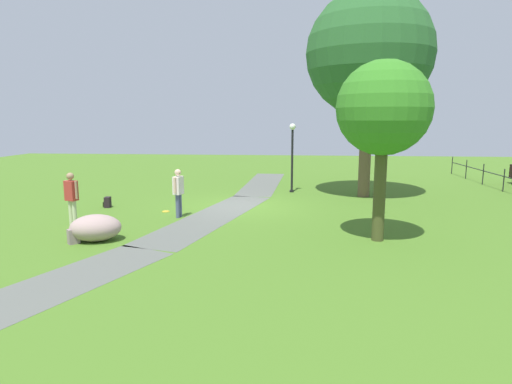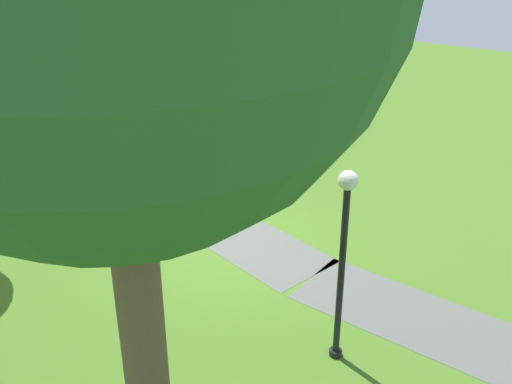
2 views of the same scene
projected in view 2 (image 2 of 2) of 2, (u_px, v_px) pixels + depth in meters
ground_plane at (230, 244)px, 12.09m from camera, size 48.00×48.00×0.00m
footpath_segment_mid at (188, 207)px, 13.68m from camera, size 8.16×3.49×0.01m
footpath_segment_far at (62, 123)px, 19.40m from camera, size 8.03×4.52×0.01m
lamp_post at (343, 247)px, 8.18m from camera, size 0.28×0.28×3.10m
lawn_boulder at (162, 135)px, 17.15m from camera, size 1.34×1.58×0.73m
woman_with_handbag at (232, 112)px, 17.20m from camera, size 0.35×0.49×1.68m
man_near_boulder at (208, 153)px, 14.24m from camera, size 0.51×0.32×1.64m
handbag_on_grass at (210, 144)px, 17.10m from camera, size 0.38×0.38×0.31m
backpack_by_boulder at (165, 135)px, 17.74m from camera, size 0.35×0.35×0.40m
spare_backpack_on_lawn at (319, 155)px, 16.18m from camera, size 0.30×0.29×0.40m
frisbee_on_grass at (253, 186)px, 14.74m from camera, size 0.26×0.26×0.02m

